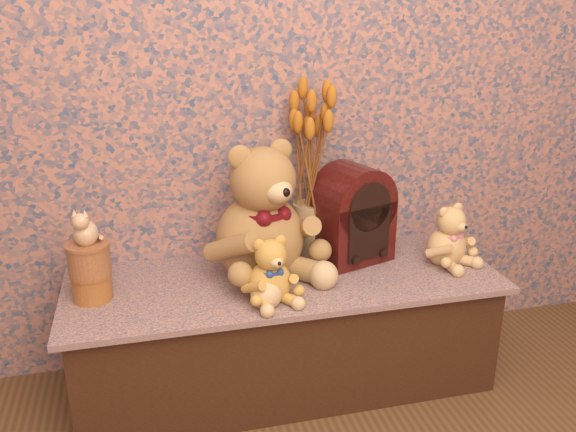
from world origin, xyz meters
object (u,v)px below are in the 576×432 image
object	(u,v)px
biscuit_tin_lower	(92,286)
teddy_small	(448,232)
teddy_medium	(270,266)
ceramic_vase	(309,230)
cat_figurine	(85,225)
cathedral_radio	(353,213)
teddy_large	(260,205)

from	to	relation	value
biscuit_tin_lower	teddy_small	bearing A→B (deg)	-0.77
teddy_medium	ceramic_vase	bearing A→B (deg)	42.34
teddy_medium	cat_figurine	xyz separation A→B (m)	(-0.54, 0.14, 0.13)
cathedral_radio	ceramic_vase	size ratio (longest dim) A/B	1.76
teddy_large	cat_figurine	world-z (taller)	teddy_large
teddy_small	cat_figurine	xyz separation A→B (m)	(-1.21, 0.02, 0.13)
teddy_small	ceramic_vase	world-z (taller)	teddy_small
teddy_medium	teddy_small	size ratio (longest dim) A/B	0.97
teddy_small	biscuit_tin_lower	world-z (taller)	teddy_small
ceramic_vase	biscuit_tin_lower	xyz separation A→B (m)	(-0.76, -0.17, -0.06)
teddy_small	cathedral_radio	size ratio (longest dim) A/B	0.67
ceramic_vase	teddy_large	bearing A→B (deg)	-151.28
ceramic_vase	cathedral_radio	bearing A→B (deg)	-25.12
teddy_large	ceramic_vase	xyz separation A→B (m)	(0.21, 0.11, -0.15)
teddy_large	teddy_medium	bearing A→B (deg)	-114.86
teddy_medium	biscuit_tin_lower	distance (m)	0.56
teddy_small	ceramic_vase	distance (m)	0.49
teddy_small	ceramic_vase	size ratio (longest dim) A/B	1.18
teddy_small	cathedral_radio	bearing A→B (deg)	135.74
cathedral_radio	biscuit_tin_lower	xyz separation A→B (m)	(-0.90, -0.10, -0.13)
ceramic_vase	biscuit_tin_lower	size ratio (longest dim) A/B	1.67
cathedral_radio	teddy_medium	bearing A→B (deg)	-163.72
teddy_large	ceramic_vase	bearing A→B (deg)	6.86
cathedral_radio	biscuit_tin_lower	bearing A→B (deg)	168.58
cathedral_radio	ceramic_vase	distance (m)	0.17
teddy_medium	cathedral_radio	distance (m)	0.44
teddy_small	ceramic_vase	xyz separation A→B (m)	(-0.46, 0.18, -0.02)
teddy_medium	cathedral_radio	size ratio (longest dim) A/B	0.65
cat_figurine	cathedral_radio	bearing A→B (deg)	21.49
teddy_small	teddy_large	bearing A→B (deg)	150.07
teddy_large	biscuit_tin_lower	xyz separation A→B (m)	(-0.55, -0.06, -0.21)
ceramic_vase	cat_figurine	size ratio (longest dim) A/B	1.64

